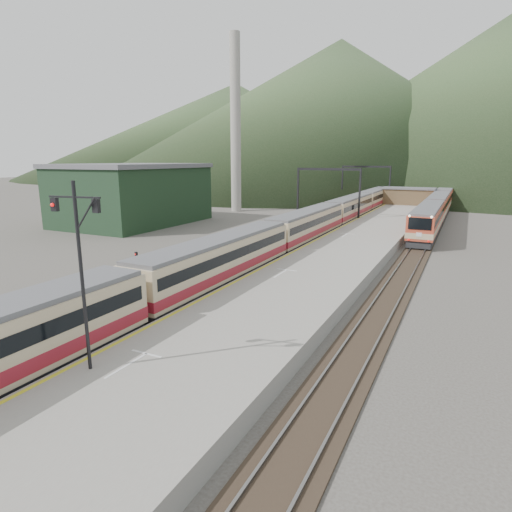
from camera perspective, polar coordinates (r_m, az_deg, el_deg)
The scene contains 16 objects.
track_main at distance 49.45m, azimuth 7.44°, elevation 2.02°, with size 2.60×200.00×0.23m.
track_far at distance 51.25m, azimuth 2.14°, elevation 2.49°, with size 2.60×200.00×0.23m.
track_second at distance 47.09m, azimuth 20.77°, elevation 0.74°, with size 2.60×200.00×0.23m.
platform at distance 45.97m, azimuth 13.24°, elevation 1.51°, with size 8.00×100.00×1.00m, color gray.
gantry_near at distance 63.85m, azimuth 9.59°, elevation 9.35°, with size 9.55×0.25×8.00m.
gantry_far at distance 88.05m, azimuth 14.41°, elevation 10.03°, with size 9.55×0.25×8.00m.
warehouse at distance 65.06m, azimuth -16.05°, elevation 7.98°, with size 14.50×20.50×8.60m.
smokestack at distance 77.94m, azimuth -2.74°, elevation 17.03°, with size 1.80×1.80×30.00m, color #9E998E.
station_shed at distance 84.87m, azimuth 19.63°, elevation 7.56°, with size 9.40×4.40×3.10m.
hill_a at distance 204.81m, azimuth 10.99°, elevation 18.39°, with size 180.00×180.00×60.00m, color #2C4423.
hill_d at distance 281.52m, azimuth -2.65°, elevation 16.50°, with size 200.00×200.00×55.00m, color #2C4423.
main_train at distance 47.77m, azimuth 6.92°, elevation 3.86°, with size 2.71×93.05×3.31m.
second_train at distance 74.27m, azimuth 23.14°, elevation 6.11°, with size 2.73×56.02×3.33m.
signal_mast at distance 17.49m, azimuth -22.40°, elevation -0.37°, with size 2.18×0.55×7.46m.
short_signal_b at distance 44.88m, azimuth 0.98°, elevation 2.84°, with size 0.26×0.21×2.27m.
short_signal_c at distance 34.20m, azimuth -15.62°, elevation -0.80°, with size 0.26×0.23×2.27m.
Camera 1 is at (15.63, -6.01, 9.22)m, focal length 30.00 mm.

